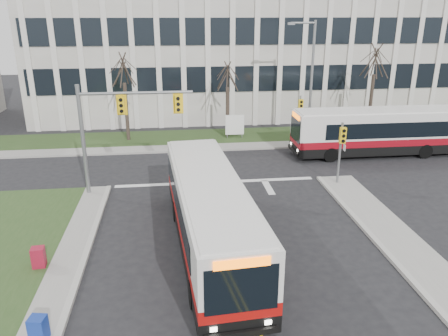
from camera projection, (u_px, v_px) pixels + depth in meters
ground at (235, 252)px, 18.81m from camera, size 120.00×120.00×0.00m
sidewalk_cross at (271, 145)px, 33.55m from camera, size 44.00×1.60×0.14m
building_lawn at (264, 136)px, 36.17m from camera, size 44.00×5.00×0.12m
office_building at (242, 50)px, 45.38m from camera, size 40.00×16.00×12.00m
mast_arm_signal at (113, 120)px, 23.44m from camera, size 6.11×0.38×6.20m
signal_pole_near at (341, 145)px, 25.22m from camera, size 0.34×0.39×3.80m
signal_pole_far at (300, 113)px, 33.17m from camera, size 0.34×0.39×3.80m
streetlight at (310, 76)px, 33.10m from camera, size 2.15×0.25×9.20m
directory_sign at (235, 125)px, 35.05m from camera, size 1.50×0.12×2.00m
tree_left at (123, 71)px, 33.10m from camera, size 1.80×1.80×7.70m
tree_mid at (228, 77)px, 34.40m from camera, size 1.80×1.80×6.82m
tree_right at (375, 62)px, 35.21m from camera, size 1.80×1.80×8.25m
bus_main at (209, 216)px, 18.52m from camera, size 3.45×12.16×3.20m
bus_cross at (378, 133)px, 31.10m from camera, size 12.15×2.65×3.24m
newspaper_box_blue at (39, 330)px, 13.48m from camera, size 0.58×0.54×0.95m
newspaper_box_red at (39, 258)px, 17.42m from camera, size 0.54×0.49×0.95m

